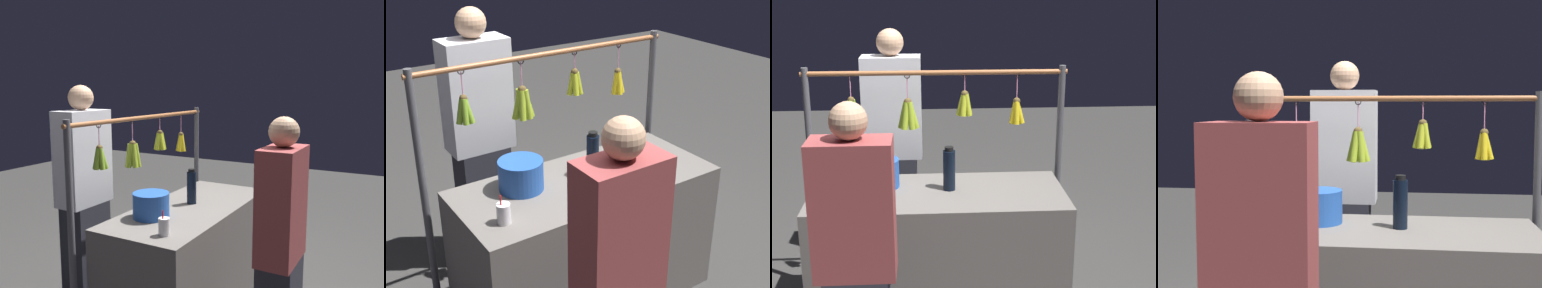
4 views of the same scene
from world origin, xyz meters
TOP-DOWN VIEW (x-y plane):
  - market_counter at (0.00, 0.00)m, footprint 1.54×0.67m
  - display_rack at (0.01, -0.40)m, footprint 1.72×0.13m
  - water_bottle at (-0.07, -0.03)m, footprint 0.07×0.07m
  - blue_bucket at (0.36, -0.11)m, footprint 0.25×0.25m
  - drink_cup at (0.60, 0.15)m, footprint 0.07×0.07m
  - vendor_person at (0.31, -0.78)m, footprint 0.42×0.23m
  - customer_person at (0.40, 0.82)m, footprint 0.38×0.20m

SIDE VIEW (x-z plane):
  - market_counter at x=0.00m, z-range 0.00..0.84m
  - customer_person at x=0.40m, z-range -0.01..1.57m
  - vendor_person at x=0.31m, z-range -0.01..1.75m
  - drink_cup at x=0.60m, z-range 0.82..0.98m
  - blue_bucket at x=0.36m, z-range 0.84..1.02m
  - water_bottle at x=-0.07m, z-range 0.84..1.11m
  - display_rack at x=0.01m, z-range 0.29..1.84m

